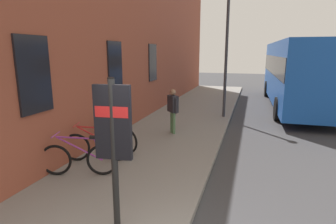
% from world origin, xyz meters
% --- Properties ---
extents(ground, '(60.00, 60.00, 0.00)m').
position_xyz_m(ground, '(6.00, -1.00, 0.00)').
color(ground, '#38383A').
extents(sidewalk_pavement, '(24.00, 3.50, 0.12)m').
position_xyz_m(sidewalk_pavement, '(8.00, 1.75, 0.06)').
color(sidewalk_pavement, gray).
rests_on(sidewalk_pavement, ground).
extents(station_facade, '(22.00, 0.65, 8.24)m').
position_xyz_m(station_facade, '(8.99, 3.80, 4.12)').
color(station_facade, brown).
rests_on(station_facade, ground).
extents(bicycle_under_window, '(0.67, 1.71, 0.97)m').
position_xyz_m(bicycle_under_window, '(2.34, 2.79, 0.51)').
color(bicycle_under_window, black).
rests_on(bicycle_under_window, sidewalk_pavement).
extents(bicycle_beside_lamp, '(0.66, 1.71, 0.97)m').
position_xyz_m(bicycle_beside_lamp, '(3.20, 2.86, 0.51)').
color(bicycle_beside_lamp, black).
rests_on(bicycle_beside_lamp, sidewalk_pavement).
extents(bicycle_by_door, '(0.65, 1.71, 0.97)m').
position_xyz_m(bicycle_by_door, '(4.06, 2.85, 0.51)').
color(bicycle_by_door, black).
rests_on(bicycle_by_door, sidewalk_pavement).
extents(transit_info_sign, '(0.15, 0.56, 2.40)m').
position_xyz_m(transit_info_sign, '(0.79, 1.04, 1.72)').
color(transit_info_sign, black).
rests_on(transit_info_sign, sidewalk_pavement).
extents(city_bus, '(10.57, 2.87, 3.35)m').
position_xyz_m(city_bus, '(13.04, -3.00, 1.92)').
color(city_bus, '#1951B2').
rests_on(city_bus, ground).
extents(pedestrian_crossing_street, '(0.47, 0.46, 1.53)m').
position_xyz_m(pedestrian_crossing_street, '(6.15, 1.71, 1.05)').
color(pedestrian_crossing_street, '#4C724C').
rests_on(pedestrian_crossing_street, sidewalk_pavement).
extents(street_lamp, '(0.28, 0.28, 5.03)m').
position_xyz_m(street_lamp, '(9.19, 0.30, 3.11)').
color(street_lamp, '#333338').
rests_on(street_lamp, sidewalk_pavement).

